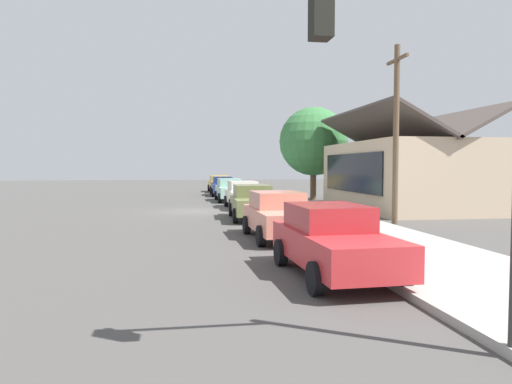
% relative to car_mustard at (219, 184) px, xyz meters
% --- Properties ---
extents(ground_plane, '(120.00, 120.00, 0.00)m').
position_rel_car_mustard_xyz_m(ground_plane, '(19.09, -2.79, -0.82)').
color(ground_plane, '#4C4947').
extents(sidewalk_curb, '(60.00, 4.20, 0.16)m').
position_rel_car_mustard_xyz_m(sidewalk_curb, '(19.09, 2.81, -0.74)').
color(sidewalk_curb, '#A3A099').
rests_on(sidewalk_curb, ground).
extents(car_mustard, '(4.77, 2.11, 1.59)m').
position_rel_car_mustard_xyz_m(car_mustard, '(0.00, 0.00, 0.00)').
color(car_mustard, gold).
rests_on(car_mustard, ground).
extents(car_navy, '(4.60, 2.08, 1.59)m').
position_rel_car_mustard_xyz_m(car_navy, '(5.53, -0.14, -0.00)').
color(car_navy, navy).
rests_on(car_navy, ground).
extents(car_seafoam, '(4.77, 2.00, 1.59)m').
position_rel_car_mustard_xyz_m(car_seafoam, '(11.77, -0.14, -0.00)').
color(car_seafoam, '#9ED1BC').
rests_on(car_seafoam, ground).
extents(car_ivory, '(4.39, 2.06, 1.59)m').
position_rel_car_mustard_xyz_m(car_ivory, '(17.44, 0.11, -0.00)').
color(car_ivory, silver).
rests_on(car_ivory, ground).
extents(car_olive, '(4.72, 2.22, 1.59)m').
position_rel_car_mustard_xyz_m(car_olive, '(23.16, -0.18, 0.00)').
color(car_olive, olive).
rests_on(car_olive, ground).
extents(car_coral, '(4.46, 2.15, 1.59)m').
position_rel_car_mustard_xyz_m(car_coral, '(29.15, -0.16, -0.00)').
color(car_coral, '#EA8C75').
rests_on(car_coral, ground).
extents(car_cherry, '(4.48, 2.14, 1.59)m').
position_rel_car_mustard_xyz_m(car_cherry, '(34.66, -0.05, -0.00)').
color(car_cherry, red).
rests_on(car_cherry, ground).
extents(storefront_building, '(11.29, 6.63, 5.65)m').
position_rel_car_mustard_xyz_m(storefront_building, '(19.45, 9.20, 1.24)').
color(storefront_building, '#CCB293').
rests_on(storefront_building, ground).
extents(shade_tree, '(5.04, 5.04, 6.83)m').
position_rel_car_mustard_xyz_m(shade_tree, '(11.34, 6.10, 3.48)').
color(shade_tree, brown).
rests_on(shade_tree, ground).
extents(traffic_light_main, '(0.37, 2.79, 5.20)m').
position_rel_car_mustard_xyz_m(traffic_light_main, '(39.40, -0.25, 2.67)').
color(traffic_light_main, '#383833').
rests_on(traffic_light_main, ground).
extents(utility_pole_wooden, '(1.80, 0.24, 7.50)m').
position_rel_car_mustard_xyz_m(utility_pole_wooden, '(26.30, 5.41, 3.11)').
color(utility_pole_wooden, brown).
rests_on(utility_pole_wooden, ground).
extents(fire_hydrant_red, '(0.22, 0.22, 0.71)m').
position_rel_car_mustard_xyz_m(fire_hydrant_red, '(18.40, 1.41, -0.32)').
color(fire_hydrant_red, red).
rests_on(fire_hydrant_red, sidewalk_curb).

